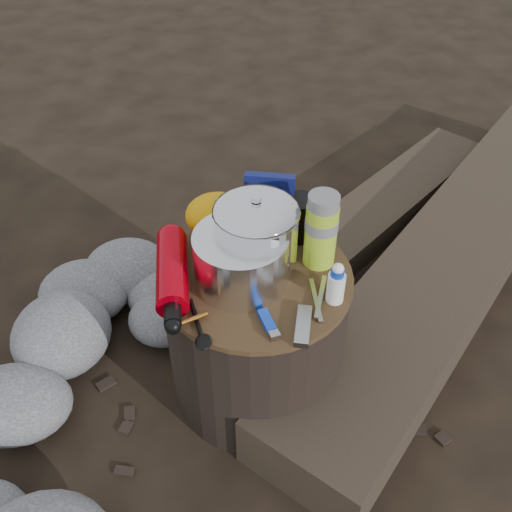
# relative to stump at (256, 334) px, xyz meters

# --- Properties ---
(ground) EXTENTS (60.00, 60.00, 0.00)m
(ground) POSITION_rel_stump_xyz_m (0.00, 0.00, -0.21)
(ground) COLOR black
(ground) RESTS_ON ground
(stump) EXTENTS (0.45, 0.45, 0.42)m
(stump) POSITION_rel_stump_xyz_m (0.00, 0.00, 0.00)
(stump) COLOR black
(stump) RESTS_ON ground
(rock_ring) EXTENTS (0.48, 1.05, 0.21)m
(rock_ring) POSITION_rel_stump_xyz_m (-0.42, -0.13, -0.11)
(rock_ring) COLOR slate
(rock_ring) RESTS_ON ground
(log_main) EXTENTS (1.36, 1.84, 0.17)m
(log_main) POSITION_rel_stump_xyz_m (0.65, 0.50, -0.13)
(log_main) COLOR #342920
(log_main) RESTS_ON ground
(log_small) EXTENTS (0.93, 1.07, 0.10)m
(log_small) POSITION_rel_stump_xyz_m (0.43, 0.78, -0.16)
(log_small) COLOR #342920
(log_small) RESTS_ON ground
(foil_windscreen) EXTENTS (0.21, 0.21, 0.13)m
(foil_windscreen) POSITION_rel_stump_xyz_m (-0.03, -0.02, 0.27)
(foil_windscreen) COLOR white
(foil_windscreen) RESTS_ON stump
(camping_pot) EXTENTS (0.19, 0.19, 0.19)m
(camping_pot) POSITION_rel_stump_xyz_m (-0.00, 0.04, 0.31)
(camping_pot) COLOR silver
(camping_pot) RESTS_ON stump
(fuel_bottle) EXTENTS (0.13, 0.31, 0.07)m
(fuel_bottle) POSITION_rel_stump_xyz_m (-0.19, -0.04, 0.25)
(fuel_bottle) COLOR #AC000D
(fuel_bottle) RESTS_ON stump
(thermos) EXTENTS (0.08, 0.08, 0.19)m
(thermos) POSITION_rel_stump_xyz_m (0.15, 0.06, 0.30)
(thermos) COLOR #A7D027
(thermos) RESTS_ON stump
(travel_mug) EXTENTS (0.08, 0.08, 0.11)m
(travel_mug) POSITION_rel_stump_xyz_m (0.10, 0.15, 0.27)
(travel_mug) COLOR black
(travel_mug) RESTS_ON stump
(stuff_sack) EXTENTS (0.17, 0.14, 0.11)m
(stuff_sack) POSITION_rel_stump_xyz_m (-0.10, 0.15, 0.27)
(stuff_sack) COLOR orange
(stuff_sack) RESTS_ON stump
(food_pouch) EXTENTS (0.13, 0.04, 0.16)m
(food_pouch) POSITION_rel_stump_xyz_m (0.02, 0.18, 0.29)
(food_pouch) COLOR #0E1552
(food_pouch) RESTS_ON stump
(lighter) EXTENTS (0.05, 0.09, 0.02)m
(lighter) POSITION_rel_stump_xyz_m (0.03, -0.15, 0.22)
(lighter) COLOR #113BC5
(lighter) RESTS_ON stump
(multitool) EXTENTS (0.04, 0.11, 0.02)m
(multitool) POSITION_rel_stump_xyz_m (0.11, -0.16, 0.22)
(multitool) COLOR #A3A2A8
(multitool) RESTS_ON stump
(pot_grabber) EXTENTS (0.04, 0.13, 0.01)m
(pot_grabber) POSITION_rel_stump_xyz_m (0.14, -0.08, 0.22)
(pot_grabber) COLOR #A3A2A8
(pot_grabber) RESTS_ON stump
(spork) EXTENTS (0.08, 0.14, 0.01)m
(spork) POSITION_rel_stump_xyz_m (-0.12, -0.15, 0.22)
(spork) COLOR black
(spork) RESTS_ON stump
(squeeze_bottle) EXTENTS (0.04, 0.04, 0.09)m
(squeeze_bottle) POSITION_rel_stump_xyz_m (0.18, -0.07, 0.26)
(squeeze_bottle) COLOR white
(squeeze_bottle) RESTS_ON stump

